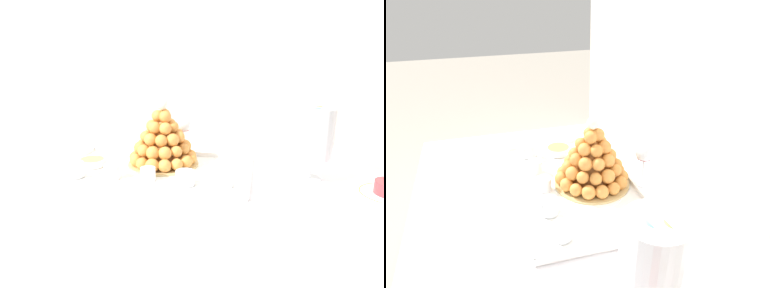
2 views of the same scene
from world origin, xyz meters
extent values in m
cube|color=silver|center=(0.00, 0.87, 1.25)|extent=(4.80, 0.10, 2.50)
cylinder|color=brown|center=(-0.63, 0.41, 0.37)|extent=(0.04, 0.04, 0.75)
cylinder|color=brown|center=(0.63, 0.41, 0.37)|extent=(0.04, 0.04, 0.75)
cube|color=brown|center=(0.00, 0.00, 0.75)|extent=(1.38, 0.93, 0.02)
cube|color=white|center=(0.00, 0.00, 0.77)|extent=(1.44, 0.99, 0.00)
cube|color=white|center=(0.00, 0.50, 0.62)|extent=(1.44, 0.01, 0.28)
cube|color=white|center=(-0.72, 0.00, 0.62)|extent=(0.01, 0.99, 0.28)
cube|color=white|center=(-0.20, 0.04, 0.77)|extent=(0.67, 0.40, 0.01)
cube|color=white|center=(-0.20, -0.16, 0.78)|extent=(0.67, 0.01, 0.02)
cube|color=white|center=(-0.20, 0.24, 0.78)|extent=(0.67, 0.01, 0.02)
cube|color=white|center=(-0.53, 0.04, 0.78)|extent=(0.01, 0.40, 0.02)
cube|color=white|center=(0.14, 0.04, 0.78)|extent=(0.01, 0.40, 0.02)
cylinder|color=white|center=(-0.20, 0.04, 0.78)|extent=(0.36, 0.36, 0.00)
cylinder|color=tan|center=(-0.19, 0.11, 0.78)|extent=(0.27, 0.27, 0.01)
cone|color=#BF7332|center=(-0.19, 0.11, 0.88)|extent=(0.18, 0.18, 0.20)
sphere|color=#E29140|center=(-0.08, 0.11, 0.81)|extent=(0.05, 0.05, 0.05)
sphere|color=#E08F3E|center=(-0.09, 0.15, 0.81)|extent=(0.04, 0.04, 0.04)
sphere|color=orange|center=(-0.12, 0.19, 0.81)|extent=(0.05, 0.05, 0.05)
sphere|color=#E1903F|center=(-0.15, 0.21, 0.81)|extent=(0.04, 0.04, 0.04)
sphere|color=#E19140|center=(-0.20, 0.21, 0.81)|extent=(0.04, 0.04, 0.04)
sphere|color=#E1903F|center=(-0.24, 0.20, 0.81)|extent=(0.04, 0.04, 0.04)
sphere|color=orange|center=(-0.27, 0.17, 0.81)|extent=(0.04, 0.04, 0.04)
sphere|color=#E29140|center=(-0.29, 0.13, 0.81)|extent=(0.04, 0.04, 0.04)
sphere|color=#DF8E3E|center=(-0.29, 0.09, 0.81)|extent=(0.04, 0.04, 0.04)
sphere|color=#E0903F|center=(-0.27, 0.04, 0.81)|extent=(0.05, 0.05, 0.05)
sphere|color=orange|center=(-0.24, 0.02, 0.81)|extent=(0.04, 0.04, 0.04)
sphere|color=#E39341|center=(-0.20, 0.00, 0.81)|extent=(0.05, 0.05, 0.05)
sphere|color=#E49442|center=(-0.15, 0.01, 0.81)|extent=(0.05, 0.05, 0.05)
sphere|color=#E39341|center=(-0.12, 0.03, 0.81)|extent=(0.04, 0.04, 0.04)
sphere|color=#E1903F|center=(-0.09, 0.06, 0.81)|extent=(0.05, 0.05, 0.05)
sphere|color=#E29140|center=(-0.11, 0.14, 0.85)|extent=(0.05, 0.05, 0.05)
sphere|color=#E08F3E|center=(-0.13, 0.17, 0.85)|extent=(0.04, 0.04, 0.04)
sphere|color=orange|center=(-0.17, 0.19, 0.85)|extent=(0.05, 0.05, 0.05)
sphere|color=#E08F3E|center=(-0.22, 0.19, 0.85)|extent=(0.05, 0.05, 0.05)
sphere|color=#E08F3F|center=(-0.25, 0.16, 0.85)|extent=(0.04, 0.04, 0.04)
sphere|color=orange|center=(-0.27, 0.12, 0.85)|extent=(0.05, 0.05, 0.05)
sphere|color=orange|center=(-0.27, 0.08, 0.85)|extent=(0.05, 0.05, 0.05)
sphere|color=#E08F3E|center=(-0.24, 0.04, 0.85)|extent=(0.05, 0.05, 0.05)
sphere|color=#E1903F|center=(-0.20, 0.02, 0.85)|extent=(0.05, 0.05, 0.05)
sphere|color=#E39341|center=(-0.16, 0.03, 0.85)|extent=(0.05, 0.05, 0.05)
sphere|color=#E39341|center=(-0.12, 0.05, 0.85)|extent=(0.04, 0.04, 0.04)
sphere|color=orange|center=(-0.10, 0.09, 0.85)|extent=(0.04, 0.04, 0.04)
sphere|color=#E39341|center=(-0.14, 0.15, 0.89)|extent=(0.05, 0.05, 0.05)
sphere|color=#E29140|center=(-0.18, 0.17, 0.89)|extent=(0.05, 0.05, 0.05)
sphere|color=orange|center=(-0.22, 0.16, 0.89)|extent=(0.04, 0.04, 0.04)
sphere|color=#DF8D3D|center=(-0.25, 0.13, 0.89)|extent=(0.04, 0.04, 0.04)
sphere|color=orange|center=(-0.25, 0.09, 0.89)|extent=(0.04, 0.04, 0.04)
sphere|color=#E08F3F|center=(-0.22, 0.05, 0.89)|extent=(0.05, 0.05, 0.05)
sphere|color=orange|center=(-0.18, 0.05, 0.89)|extent=(0.04, 0.04, 0.04)
sphere|color=#E08E3E|center=(-0.14, 0.07, 0.89)|extent=(0.05, 0.05, 0.05)
sphere|color=#E49442|center=(-0.13, 0.11, 0.89)|extent=(0.04, 0.04, 0.04)
sphere|color=#DF8E3E|center=(-0.17, 0.14, 0.92)|extent=(0.05, 0.05, 0.05)
sphere|color=#E1903F|center=(-0.21, 0.14, 0.93)|extent=(0.05, 0.05, 0.05)
sphere|color=#E0903F|center=(-0.23, 0.11, 0.93)|extent=(0.05, 0.05, 0.05)
sphere|color=#DF8E3E|center=(-0.21, 0.07, 0.93)|extent=(0.04, 0.04, 0.04)
sphere|color=#E39341|center=(-0.17, 0.07, 0.92)|extent=(0.05, 0.05, 0.05)
sphere|color=orange|center=(-0.15, 0.11, 0.92)|extent=(0.04, 0.04, 0.04)
sphere|color=#E39341|center=(-0.18, 0.12, 0.97)|extent=(0.05, 0.05, 0.05)
sphere|color=#E08F3F|center=(-0.20, 0.10, 0.97)|extent=(0.04, 0.04, 0.04)
sphere|color=orange|center=(-0.17, 0.10, 0.96)|extent=(0.04, 0.04, 0.04)
sphere|color=white|center=(-0.19, 0.11, 1.01)|extent=(0.04, 0.04, 0.04)
cylinder|color=silver|center=(-0.45, -0.08, 0.80)|extent=(0.06, 0.06, 0.05)
cylinder|color=#F4EAC6|center=(-0.45, -0.08, 0.79)|extent=(0.06, 0.06, 0.02)
cylinder|color=white|center=(-0.45, -0.08, 0.81)|extent=(0.06, 0.06, 0.02)
sphere|color=brown|center=(-0.45, -0.07, 0.82)|extent=(0.02, 0.02, 0.02)
cylinder|color=silver|center=(-0.32, -0.07, 0.80)|extent=(0.05, 0.05, 0.05)
cylinder|color=#F4EAC6|center=(-0.32, -0.07, 0.79)|extent=(0.05, 0.05, 0.02)
cylinder|color=white|center=(-0.32, -0.07, 0.80)|extent=(0.05, 0.05, 0.01)
sphere|color=brown|center=(-0.32, -0.07, 0.81)|extent=(0.01, 0.01, 0.01)
cylinder|color=silver|center=(-0.19, -0.06, 0.80)|extent=(0.05, 0.05, 0.05)
cylinder|color=#F4EAC6|center=(-0.19, -0.06, 0.79)|extent=(0.05, 0.05, 0.02)
cylinder|color=white|center=(-0.19, -0.06, 0.80)|extent=(0.05, 0.05, 0.01)
sphere|color=brown|center=(-0.20, -0.06, 0.81)|extent=(0.01, 0.01, 0.01)
cylinder|color=silver|center=(-0.06, -0.07, 0.80)|extent=(0.06, 0.06, 0.05)
cylinder|color=gold|center=(-0.06, -0.07, 0.79)|extent=(0.06, 0.06, 0.02)
cylinder|color=#EAC166|center=(-0.06, -0.07, 0.80)|extent=(0.06, 0.06, 0.01)
sphere|color=brown|center=(-0.06, -0.08, 0.81)|extent=(0.02, 0.02, 0.02)
cylinder|color=silver|center=(0.06, -0.06, 0.80)|extent=(0.05, 0.05, 0.05)
cylinder|color=brown|center=(0.06, -0.06, 0.79)|extent=(0.05, 0.05, 0.02)
cylinder|color=#8C603D|center=(0.06, -0.06, 0.81)|extent=(0.05, 0.05, 0.02)
sphere|color=brown|center=(0.07, -0.06, 0.82)|extent=(0.01, 0.01, 0.01)
cylinder|color=white|center=(-0.45, 0.05, 0.79)|extent=(0.10, 0.10, 0.03)
cylinder|color=#F2CC59|center=(-0.45, 0.05, 0.80)|extent=(0.09, 0.09, 0.00)
cylinder|color=white|center=(0.33, 0.07, 0.77)|extent=(0.09, 0.09, 0.01)
cylinder|color=white|center=(0.33, 0.07, 0.81)|extent=(0.02, 0.02, 0.08)
cylinder|color=white|center=(0.33, 0.07, 0.94)|extent=(0.15, 0.15, 0.17)
cylinder|color=#72B2E0|center=(0.37, 0.08, 0.87)|extent=(0.07, 0.05, 0.06)
cylinder|color=#F9A54C|center=(0.32, 0.11, 0.87)|extent=(0.06, 0.06, 0.05)
cylinder|color=pink|center=(0.32, 0.03, 0.87)|extent=(0.05, 0.05, 0.05)
cylinder|color=#D199D8|center=(0.36, 0.09, 0.90)|extent=(0.07, 0.06, 0.06)
cylinder|color=#E54C47|center=(0.32, 0.08, 0.90)|extent=(0.06, 0.05, 0.04)
cylinder|color=brown|center=(0.33, 0.05, 0.90)|extent=(0.06, 0.06, 0.06)
cylinder|color=#F9A54C|center=(0.34, 0.08, 0.92)|extent=(0.08, 0.05, 0.08)
cylinder|color=brown|center=(0.30, 0.05, 0.92)|extent=(0.05, 0.06, 0.04)
cylinder|color=#9ED860|center=(0.35, 0.04, 0.92)|extent=(0.07, 0.05, 0.07)
cylinder|color=pink|center=(0.33, 0.11, 0.95)|extent=(0.07, 0.05, 0.06)
cylinder|color=#D199D8|center=(0.31, 0.07, 0.95)|extent=(0.07, 0.06, 0.07)
cylinder|color=#E54C47|center=(0.33, 0.04, 0.95)|extent=(0.06, 0.06, 0.05)
cylinder|color=#E54C47|center=(0.36, 0.07, 0.95)|extent=(0.07, 0.05, 0.06)
cylinder|color=#F9A54C|center=(0.31, 0.08, 0.97)|extent=(0.06, 0.05, 0.06)
cylinder|color=#72B2E0|center=(0.32, 0.06, 0.97)|extent=(0.06, 0.05, 0.05)
cylinder|color=pink|center=(0.36, 0.04, 0.97)|extent=(0.06, 0.06, 0.02)
cylinder|color=#9ED860|center=(0.36, 0.08, 0.97)|extent=(0.06, 0.05, 0.06)
cylinder|color=#F9A54C|center=(0.29, 0.06, 1.00)|extent=(0.06, 0.06, 0.04)
cylinder|color=#72B2E0|center=(0.34, 0.05, 1.00)|extent=(0.05, 0.05, 0.05)
cylinder|color=#9ED860|center=(0.35, 0.09, 1.00)|extent=(0.06, 0.05, 0.05)
cylinder|color=silver|center=(-0.15, 0.28, 0.77)|extent=(0.06, 0.06, 0.00)
cylinder|color=silver|center=(-0.15, 0.28, 0.82)|extent=(0.01, 0.01, 0.09)
sphere|color=silver|center=(-0.15, 0.28, 0.90)|extent=(0.07, 0.07, 0.07)
cylinder|color=maroon|center=(-0.15, 0.28, 0.89)|extent=(0.05, 0.05, 0.03)
camera|label=1|loc=(0.16, -1.16, 1.22)|focal=34.18mm
camera|label=2|loc=(0.82, -0.24, 1.46)|focal=33.21mm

